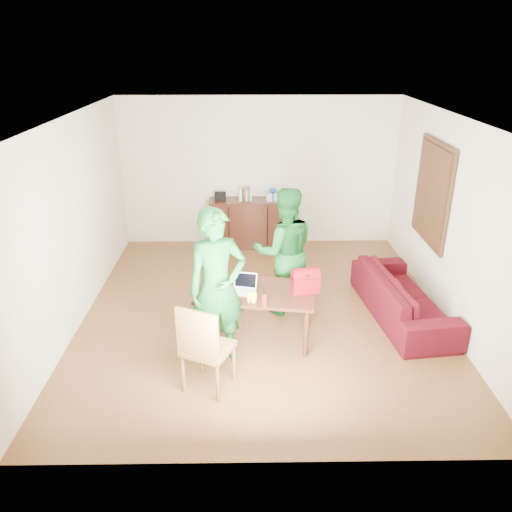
{
  "coord_description": "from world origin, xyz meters",
  "views": [
    {
      "loc": [
        -0.18,
        -6.2,
        3.58
      ],
      "look_at": [
        -0.1,
        -0.44,
        1.07
      ],
      "focal_mm": 35.0,
      "sensor_mm": 36.0,
      "label": 1
    }
  ],
  "objects_px": {
    "person_near": "(217,288)",
    "person_far": "(284,251)",
    "table": "(256,296)",
    "chair": "(208,363)",
    "laptop": "(243,289)",
    "sofa": "(403,296)",
    "red_bag": "(305,282)",
    "bottle": "(264,299)"
  },
  "relations": [
    {
      "from": "table",
      "to": "red_bag",
      "type": "bearing_deg",
      "value": 5.13
    },
    {
      "from": "person_near",
      "to": "table",
      "type": "bearing_deg",
      "value": 24.48
    },
    {
      "from": "chair",
      "to": "bottle",
      "type": "height_order",
      "value": "chair"
    },
    {
      "from": "laptop",
      "to": "sofa",
      "type": "relative_size",
      "value": 0.16
    },
    {
      "from": "laptop",
      "to": "sofa",
      "type": "distance_m",
      "value": 2.33
    },
    {
      "from": "red_bag",
      "to": "laptop",
      "type": "bearing_deg",
      "value": 172.97
    },
    {
      "from": "table",
      "to": "person_near",
      "type": "relative_size",
      "value": 0.82
    },
    {
      "from": "table",
      "to": "chair",
      "type": "distance_m",
      "value": 1.18
    },
    {
      "from": "laptop",
      "to": "bottle",
      "type": "distance_m",
      "value": 0.43
    },
    {
      "from": "person_near",
      "to": "laptop",
      "type": "height_order",
      "value": "person_near"
    },
    {
      "from": "chair",
      "to": "bottle",
      "type": "xyz_separation_m",
      "value": [
        0.64,
        0.61,
        0.47
      ]
    },
    {
      "from": "table",
      "to": "bottle",
      "type": "height_order",
      "value": "bottle"
    },
    {
      "from": "sofa",
      "to": "chair",
      "type": "bearing_deg",
      "value": 113.7
    },
    {
      "from": "person_far",
      "to": "red_bag",
      "type": "relative_size",
      "value": 5.37
    },
    {
      "from": "chair",
      "to": "laptop",
      "type": "xyz_separation_m",
      "value": [
        0.38,
        0.95,
        0.42
      ]
    },
    {
      "from": "table",
      "to": "sofa",
      "type": "bearing_deg",
      "value": 22.73
    },
    {
      "from": "person_near",
      "to": "person_far",
      "type": "relative_size",
      "value": 1.06
    },
    {
      "from": "red_bag",
      "to": "person_far",
      "type": "bearing_deg",
      "value": 96.36
    },
    {
      "from": "person_near",
      "to": "sofa",
      "type": "distance_m",
      "value": 2.76
    },
    {
      "from": "chair",
      "to": "sofa",
      "type": "xyz_separation_m",
      "value": [
        2.59,
        1.54,
        -0.01
      ]
    },
    {
      "from": "chair",
      "to": "red_bag",
      "type": "relative_size",
      "value": 3.19
    },
    {
      "from": "chair",
      "to": "person_near",
      "type": "distance_m",
      "value": 0.86
    },
    {
      "from": "person_far",
      "to": "laptop",
      "type": "bearing_deg",
      "value": 47.66
    },
    {
      "from": "chair",
      "to": "sofa",
      "type": "bearing_deg",
      "value": 54.92
    },
    {
      "from": "bottle",
      "to": "person_near",
      "type": "bearing_deg",
      "value": -175.66
    },
    {
      "from": "table",
      "to": "chair",
      "type": "xyz_separation_m",
      "value": [
        -0.55,
        -1.01,
        -0.29
      ]
    },
    {
      "from": "person_far",
      "to": "sofa",
      "type": "distance_m",
      "value": 1.77
    },
    {
      "from": "table",
      "to": "chair",
      "type": "bearing_deg",
      "value": -110.17
    },
    {
      "from": "laptop",
      "to": "bottle",
      "type": "bearing_deg",
      "value": -41.33
    },
    {
      "from": "person_far",
      "to": "bottle",
      "type": "distance_m",
      "value": 1.19
    },
    {
      "from": "laptop",
      "to": "sofa",
      "type": "height_order",
      "value": "laptop"
    },
    {
      "from": "table",
      "to": "person_far",
      "type": "xyz_separation_m",
      "value": [
        0.4,
        0.74,
        0.3
      ]
    },
    {
      "from": "laptop",
      "to": "table",
      "type": "bearing_deg",
      "value": 30.95
    },
    {
      "from": "chair",
      "to": "laptop",
      "type": "relative_size",
      "value": 3.22
    },
    {
      "from": "person_far",
      "to": "bottle",
      "type": "height_order",
      "value": "person_far"
    },
    {
      "from": "person_near",
      "to": "bottle",
      "type": "bearing_deg",
      "value": -15.35
    },
    {
      "from": "table",
      "to": "laptop",
      "type": "height_order",
      "value": "laptop"
    },
    {
      "from": "person_near",
      "to": "bottle",
      "type": "distance_m",
      "value": 0.58
    },
    {
      "from": "chair",
      "to": "person_near",
      "type": "bearing_deg",
      "value": 105.3
    },
    {
      "from": "table",
      "to": "person_near",
      "type": "xyz_separation_m",
      "value": [
        -0.46,
        -0.44,
        0.35
      ]
    },
    {
      "from": "chair",
      "to": "person_near",
      "type": "relative_size",
      "value": 0.56
    },
    {
      "from": "person_far",
      "to": "bottle",
      "type": "bearing_deg",
      "value": 67.79
    }
  ]
}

